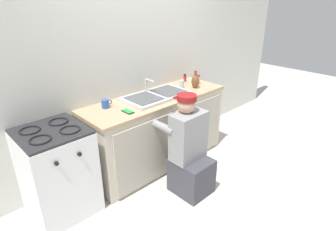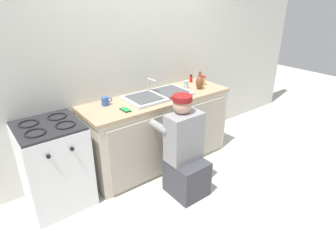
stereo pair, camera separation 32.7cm
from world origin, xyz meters
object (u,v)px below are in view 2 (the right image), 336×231
object	(u,v)px
coffee_mug	(105,101)
vase_decorative	(200,82)
plumber_person	(185,155)
water_glass	(186,84)
stove_range	(55,164)
cell_phone	(125,110)
sink_double_basin	(158,95)
spice_bottle_red	(191,79)
condiment_jar	(203,80)

from	to	relation	value
coffee_mug	vase_decorative	distance (m)	1.23
plumber_person	water_glass	size ratio (longest dim) A/B	11.04
water_glass	plumber_person	bearing A→B (deg)	-130.99
coffee_mug	water_glass	distance (m)	1.10
stove_range	vase_decorative	size ratio (longest dim) A/B	3.93
water_glass	cell_phone	distance (m)	1.01
sink_double_basin	spice_bottle_red	size ratio (longest dim) A/B	7.62
stove_range	cell_phone	bearing A→B (deg)	-9.87
condiment_jar	spice_bottle_red	size ratio (longest dim) A/B	1.22
coffee_mug	plumber_person	bearing A→B (deg)	-59.08
coffee_mug	spice_bottle_red	distance (m)	1.33
condiment_jar	coffee_mug	distance (m)	1.36
cell_phone	vase_decorative	bearing A→B (deg)	2.24
sink_double_basin	vase_decorative	world-z (taller)	vase_decorative
vase_decorative	condiment_jar	bearing A→B (deg)	32.35
condiment_jar	coffee_mug	xyz separation A→B (m)	(-1.35, 0.13, -0.02)
cell_phone	condiment_jar	bearing A→B (deg)	6.05
vase_decorative	stove_range	bearing A→B (deg)	177.27
stove_range	water_glass	world-z (taller)	water_glass
water_glass	spice_bottle_red	xyz separation A→B (m)	(0.23, 0.16, 0.00)
plumber_person	condiment_jar	world-z (taller)	plumber_person
cell_phone	vase_decorative	xyz separation A→B (m)	(1.11, 0.04, 0.08)
stove_range	plumber_person	size ratio (longest dim) A/B	0.82
spice_bottle_red	cell_phone	bearing A→B (deg)	-164.90
coffee_mug	spice_bottle_red	bearing A→B (deg)	3.02
plumber_person	cell_phone	size ratio (longest dim) A/B	7.89
coffee_mug	cell_phone	bearing A→B (deg)	-68.89
plumber_person	spice_bottle_red	xyz separation A→B (m)	(0.85, 0.87, 0.48)
water_glass	spice_bottle_red	bearing A→B (deg)	34.67
stove_range	condiment_jar	world-z (taller)	condiment_jar
coffee_mug	spice_bottle_red	world-z (taller)	spice_bottle_red
condiment_jar	cell_phone	size ratio (longest dim) A/B	0.91
condiment_jar	vase_decorative	size ratio (longest dim) A/B	0.56
sink_double_basin	cell_phone	world-z (taller)	sink_double_basin
sink_double_basin	coffee_mug	bearing A→B (deg)	168.56
stove_range	condiment_jar	xyz separation A→B (m)	(2.02, -0.00, 0.50)
stove_range	coffee_mug	size ratio (longest dim) A/B	7.17
condiment_jar	vase_decorative	world-z (taller)	vase_decorative
sink_double_basin	vase_decorative	size ratio (longest dim) A/B	3.48
cell_phone	plumber_person	bearing A→B (deg)	-54.94
condiment_jar	coffee_mug	world-z (taller)	condiment_jar
water_glass	spice_bottle_red	distance (m)	0.28
coffee_mug	water_glass	size ratio (longest dim) A/B	1.26
condiment_jar	vase_decorative	bearing A→B (deg)	-147.65
cell_phone	spice_bottle_red	size ratio (longest dim) A/B	1.33
sink_double_basin	stove_range	size ratio (longest dim) A/B	0.89
water_glass	cell_phone	size ratio (longest dim) A/B	0.71
sink_double_basin	stove_range	bearing A→B (deg)	-179.90
condiment_jar	water_glass	size ratio (longest dim) A/B	1.28
condiment_jar	vase_decorative	xyz separation A→B (m)	(-0.14, -0.09, 0.03)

